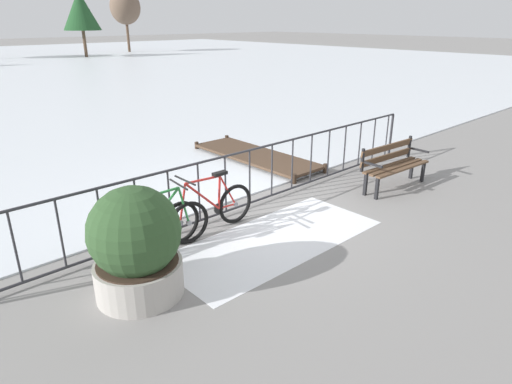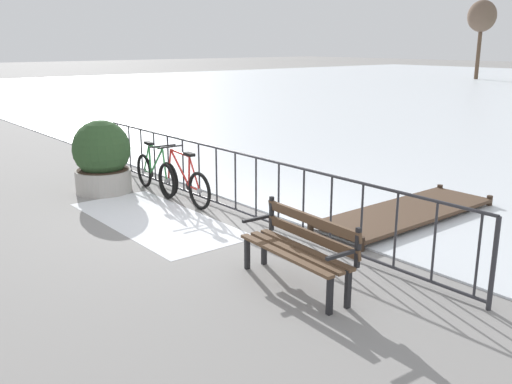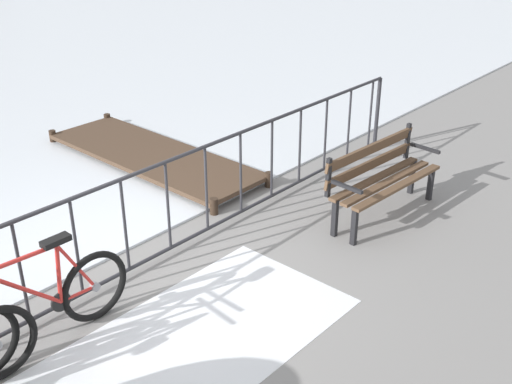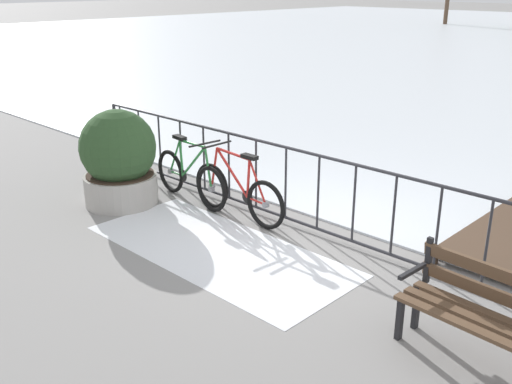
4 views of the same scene
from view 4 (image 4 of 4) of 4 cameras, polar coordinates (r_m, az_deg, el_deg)
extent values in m
plane|color=gray|center=(7.53, 5.95, -4.13)|extent=(160.00, 160.00, 0.00)
cube|color=white|center=(7.07, -3.77, -5.68)|extent=(3.46, 1.49, 0.01)
cylinder|color=#2D2D33|center=(7.16, 6.25, 3.56)|extent=(9.00, 0.04, 0.04)
cylinder|color=#2D2D33|center=(7.50, 5.98, -3.57)|extent=(9.00, 0.04, 0.04)
cylinder|color=#2D2D33|center=(10.56, -13.56, 5.56)|extent=(0.06, 0.06, 1.05)
cylinder|color=#2D2D33|center=(10.40, -13.03, 5.61)|extent=(0.03, 0.03, 0.97)
cylinder|color=#2D2D33|center=(9.97, -11.30, 5.11)|extent=(0.03, 0.03, 0.97)
cylinder|color=#2D2D33|center=(9.54, -9.42, 4.57)|extent=(0.03, 0.03, 0.97)
cylinder|color=#2D2D33|center=(9.13, -7.36, 3.97)|extent=(0.03, 0.03, 0.97)
cylinder|color=#2D2D33|center=(8.73, -5.12, 3.30)|extent=(0.03, 0.03, 0.97)
cylinder|color=#2D2D33|center=(8.35, -2.67, 2.57)|extent=(0.03, 0.03, 0.97)
cylinder|color=#2D2D33|center=(7.98, 0.00, 1.77)|extent=(0.03, 0.03, 0.97)
cylinder|color=#2D2D33|center=(7.64, 2.93, 0.88)|extent=(0.03, 0.03, 0.97)
cylinder|color=#2D2D33|center=(7.32, 6.11, -0.09)|extent=(0.03, 0.03, 0.97)
cylinder|color=#2D2D33|center=(7.02, 9.58, -1.14)|extent=(0.03, 0.03, 0.97)
cylinder|color=#2D2D33|center=(6.76, 13.33, -2.27)|extent=(0.03, 0.03, 0.97)
cylinder|color=#2D2D33|center=(6.53, 17.38, -3.48)|extent=(0.03, 0.03, 0.97)
cylinder|color=#2D2D33|center=(6.34, 21.70, -4.75)|extent=(0.03, 0.03, 0.97)
torus|color=black|center=(7.53, 0.95, -1.28)|extent=(0.66, 0.07, 0.66)
cylinder|color=gray|center=(7.53, 0.95, -1.28)|extent=(0.08, 0.06, 0.08)
torus|color=black|center=(8.24, -4.34, 0.59)|extent=(0.66, 0.07, 0.66)
cylinder|color=gray|center=(8.24, -4.34, 0.59)|extent=(0.08, 0.06, 0.08)
cylinder|color=red|center=(7.64, -0.75, 1.32)|extent=(0.08, 0.04, 0.53)
cylinder|color=red|center=(7.85, -2.37, 1.94)|extent=(0.61, 0.04, 0.59)
cylinder|color=red|center=(7.76, -2.29, 3.76)|extent=(0.63, 0.04, 0.07)
cylinder|color=red|center=(7.64, 0.04, -0.89)|extent=(0.34, 0.03, 0.05)
cylinder|color=red|center=(7.53, 0.15, 0.96)|extent=(0.32, 0.03, 0.56)
cylinder|color=red|center=(8.11, -4.10, 2.42)|extent=(0.16, 0.03, 0.59)
cube|color=black|center=(7.54, -0.64, 3.48)|extent=(0.24, 0.10, 0.05)
cylinder|color=black|center=(7.97, -3.86, 4.65)|extent=(0.03, 0.52, 0.03)
cylinder|color=black|center=(7.75, -0.85, -0.51)|extent=(0.18, 0.02, 0.18)
torus|color=black|center=(8.95, -8.37, 2.02)|extent=(0.66, 0.13, 0.66)
cylinder|color=gray|center=(8.95, -8.37, 2.02)|extent=(0.08, 0.07, 0.08)
torus|color=black|center=(8.12, -4.39, 0.29)|extent=(0.66, 0.13, 0.66)
cylinder|color=gray|center=(8.12, -4.39, 0.29)|extent=(0.08, 0.07, 0.08)
cylinder|color=#2D843D|center=(8.61, -7.34, 3.33)|extent=(0.08, 0.04, 0.53)
cylinder|color=#2D843D|center=(8.36, -6.15, 2.97)|extent=(0.61, 0.10, 0.59)
cylinder|color=#2D843D|center=(8.30, -6.30, 4.75)|extent=(0.63, 0.10, 0.07)
cylinder|color=#2D843D|center=(8.81, -7.79, 1.83)|extent=(0.34, 0.06, 0.05)
cylinder|color=#2D843D|center=(8.75, -7.94, 3.51)|extent=(0.32, 0.06, 0.56)
cylinder|color=#2D843D|center=(8.08, -4.71, 2.34)|extent=(0.16, 0.05, 0.59)
cube|color=black|center=(8.55, -7.51, 5.32)|extent=(0.25, 0.12, 0.05)
cylinder|color=black|center=(8.03, -5.04, 4.75)|extent=(0.08, 0.52, 0.03)
cylinder|color=black|center=(8.68, -7.18, 1.63)|extent=(0.18, 0.04, 0.18)
cube|color=brown|center=(5.31, 22.80, -11.39)|extent=(1.60, 0.20, 0.04)
cube|color=brown|center=(5.19, 22.05, -12.07)|extent=(1.60, 0.20, 0.04)
cube|color=brown|center=(5.07, 21.25, -12.78)|extent=(1.60, 0.20, 0.04)
cube|color=brown|center=(5.32, 23.46, -9.68)|extent=(1.60, 0.15, 0.12)
cube|color=brown|center=(5.23, 23.76, -7.77)|extent=(1.60, 0.15, 0.12)
cube|color=black|center=(5.50, 13.92, -11.86)|extent=(0.05, 0.06, 0.44)
cube|color=black|center=(5.69, 15.44, -10.82)|extent=(0.05, 0.06, 0.44)
cube|color=black|center=(5.57, 16.52, -6.42)|extent=(0.05, 0.05, 0.45)
cube|color=black|center=(5.39, 15.08, -7.51)|extent=(0.06, 0.40, 0.04)
cylinder|color=#ADA8A0|center=(8.68, -13.07, 0.31)|extent=(1.05, 1.05, 0.43)
cylinder|color=#38281E|center=(8.61, -13.18, 1.72)|extent=(0.97, 0.97, 0.02)
sphere|color=#2D4C28|center=(8.49, -13.40, 4.27)|extent=(1.09, 1.09, 1.09)
cylinder|color=#35271C|center=(7.02, 17.07, -5.93)|extent=(0.10, 0.10, 0.20)
camera|label=1|loc=(9.00, -47.83, 14.19)|focal=31.17mm
camera|label=2|loc=(3.02, 129.47, -18.90)|focal=39.31mm
camera|label=3|loc=(7.35, -40.29, 18.88)|focal=44.19mm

